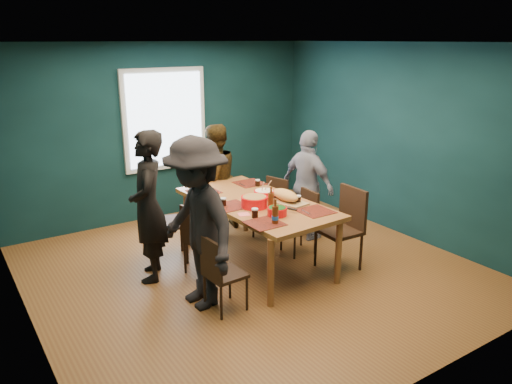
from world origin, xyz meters
TOP-DOWN VIEW (x-y plane):
  - room at (0.00, 0.27)m, footprint 5.01×5.01m
  - dining_table at (0.17, 0.19)m, footprint 1.20×2.22m
  - chair_left_far at (-0.81, 0.91)m, footprint 0.58×0.58m
  - chair_left_mid at (-0.58, 0.26)m, footprint 0.49×0.49m
  - chair_left_near at (-0.81, -0.60)m, footprint 0.39×0.39m
  - chair_right_far at (0.88, 0.82)m, footprint 0.47×0.47m
  - chair_right_mid at (0.89, 0.13)m, footprint 0.40×0.40m
  - chair_right_near at (1.02, -0.52)m, footprint 0.47×0.47m
  - person_far_left at (-1.09, 0.53)m, footprint 0.65×0.76m
  - person_back at (0.30, 1.46)m, footprint 0.88×0.74m
  - person_right at (1.24, 0.48)m, footprint 0.48×0.95m
  - person_near_left at (-0.91, -0.34)m, footprint 0.72×1.21m
  - bowl_salad at (0.03, 0.01)m, footprint 0.32×0.32m
  - bowl_dumpling at (0.31, 0.22)m, footprint 0.26×0.26m
  - bowl_herbs at (0.08, -0.38)m, footprint 0.22×0.22m
  - cutting_board at (0.45, -0.04)m, footprint 0.37×0.70m
  - small_bowl at (-0.17, 0.80)m, footprint 0.15×0.15m
  - beer_bottle_a at (-0.09, -0.58)m, footprint 0.07×0.07m
  - beer_bottle_b at (0.16, -0.15)m, footprint 0.07×0.07m
  - cola_glass_a at (-0.17, -0.30)m, footprint 0.08×0.08m
  - cola_glass_b at (0.55, -0.17)m, footprint 0.07×0.07m
  - cola_glass_c at (0.55, 0.72)m, footprint 0.06×0.06m
  - cola_glass_d at (-0.26, 0.24)m, footprint 0.07×0.07m
  - napkin_a at (0.55, 0.28)m, footprint 0.15×0.15m
  - napkin_b at (-0.22, -0.15)m, footprint 0.16×0.16m
  - napkin_c at (0.46, -0.49)m, footprint 0.21×0.21m

SIDE VIEW (x-z plane):
  - chair_left_near at x=-0.81m, z-range 0.07..0.89m
  - chair_right_mid at x=0.89m, z-range 0.07..0.91m
  - chair_right_far at x=0.88m, z-range 0.07..0.91m
  - chair_left_mid at x=-0.58m, z-range 0.07..0.95m
  - chair_right_near at x=1.02m, z-range 0.08..1.10m
  - chair_left_far at x=-0.81m, z-range 0.09..1.13m
  - dining_table at x=0.17m, z-range 0.33..1.16m
  - person_right at x=1.24m, z-range 0.00..1.55m
  - person_back at x=0.30m, z-range 0.00..1.59m
  - napkin_a at x=0.55m, z-range 0.82..0.83m
  - napkin_b at x=-0.22m, z-range 0.82..0.83m
  - napkin_c at x=0.46m, z-range 0.82..0.83m
  - small_bowl at x=-0.17m, z-range 0.82..0.89m
  - cola_glass_c at x=0.55m, z-range 0.83..0.92m
  - bowl_herbs at x=0.08m, z-range 0.83..0.92m
  - cola_glass_d at x=-0.26m, z-range 0.83..0.93m
  - cola_glass_b at x=0.55m, z-range 0.83..0.93m
  - bowl_dumpling at x=0.31m, z-range 0.76..1.00m
  - cola_glass_a at x=-0.17m, z-range 0.83..0.93m
  - person_far_left at x=-1.09m, z-range 0.00..1.78m
  - bowl_salad at x=0.03m, z-range 0.83..0.96m
  - cutting_board at x=0.45m, z-range 0.82..0.97m
  - person_near_left at x=-0.91m, z-range 0.00..1.83m
  - beer_bottle_a at x=-0.09m, z-range 0.78..1.06m
  - beer_bottle_b at x=0.16m, z-range 0.79..1.06m
  - room at x=0.00m, z-range 0.01..2.73m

